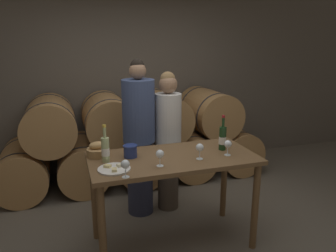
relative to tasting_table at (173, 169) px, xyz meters
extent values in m
plane|color=#665E51|center=(0.00, 0.00, -0.77)|extent=(10.00, 10.00, 0.00)
cube|color=#60594F|center=(0.00, 2.22, 0.83)|extent=(10.00, 0.12, 3.20)
cylinder|color=#A87A47|center=(-1.47, 1.61, -0.45)|extent=(0.65, 0.97, 0.65)
cylinder|color=#2D2D33|center=(-1.47, 1.30, -0.45)|extent=(0.66, 0.02, 0.66)
cylinder|color=#2D2D33|center=(-1.47, 1.92, -0.45)|extent=(0.66, 0.02, 0.66)
cylinder|color=#A87A47|center=(-0.74, 1.61, -0.45)|extent=(0.65, 0.97, 0.65)
cylinder|color=#2D2D33|center=(-0.74, 1.30, -0.45)|extent=(0.66, 0.02, 0.66)
cylinder|color=#2D2D33|center=(-0.74, 1.92, -0.45)|extent=(0.66, 0.02, 0.66)
cylinder|color=#A87A47|center=(0.00, 1.61, -0.45)|extent=(0.65, 0.97, 0.65)
cylinder|color=#2D2D33|center=(0.00, 1.30, -0.45)|extent=(0.66, 0.02, 0.66)
cylinder|color=#2D2D33|center=(0.00, 1.92, -0.45)|extent=(0.66, 0.02, 0.66)
cylinder|color=#A87A47|center=(0.74, 1.61, -0.45)|extent=(0.65, 0.97, 0.65)
cylinder|color=#2D2D33|center=(0.74, 1.30, -0.45)|extent=(0.66, 0.02, 0.66)
cylinder|color=#2D2D33|center=(0.74, 1.92, -0.45)|extent=(0.66, 0.02, 0.66)
cylinder|color=#A87A47|center=(1.47, 1.61, -0.45)|extent=(0.65, 0.97, 0.65)
cylinder|color=#2D2D33|center=(1.47, 1.30, -0.45)|extent=(0.66, 0.02, 0.66)
cylinder|color=#2D2D33|center=(1.47, 1.92, -0.45)|extent=(0.66, 0.02, 0.66)
cylinder|color=#A87A47|center=(-1.11, 1.61, 0.13)|extent=(0.65, 0.97, 0.65)
cylinder|color=#2D2D33|center=(-1.11, 1.30, 0.13)|extent=(0.66, 0.02, 0.66)
cylinder|color=#2D2D33|center=(-1.11, 1.92, 0.13)|extent=(0.66, 0.02, 0.66)
cylinder|color=#A87A47|center=(-0.37, 1.61, 0.13)|extent=(0.65, 0.97, 0.65)
cylinder|color=#2D2D33|center=(-0.37, 1.30, 0.13)|extent=(0.66, 0.02, 0.66)
cylinder|color=#2D2D33|center=(-0.37, 1.92, 0.13)|extent=(0.66, 0.02, 0.66)
cylinder|color=#A87A47|center=(0.37, 1.61, 0.13)|extent=(0.65, 0.97, 0.65)
cylinder|color=#2D2D33|center=(0.37, 1.30, 0.13)|extent=(0.66, 0.02, 0.66)
cylinder|color=#2D2D33|center=(0.37, 1.92, 0.13)|extent=(0.66, 0.02, 0.66)
cylinder|color=#A87A47|center=(1.11, 1.61, 0.13)|extent=(0.65, 0.97, 0.65)
cylinder|color=#2D2D33|center=(1.11, 1.30, 0.13)|extent=(0.66, 0.02, 0.66)
cylinder|color=#2D2D33|center=(1.11, 1.92, 0.13)|extent=(0.66, 0.02, 0.66)
cylinder|color=brown|center=(-0.70, -0.31, -0.34)|extent=(0.06, 0.06, 0.86)
cylinder|color=brown|center=(0.70, -0.31, -0.34)|extent=(0.06, 0.06, 0.86)
cylinder|color=brown|center=(-0.70, 0.31, -0.34)|extent=(0.06, 0.06, 0.86)
cylinder|color=brown|center=(0.70, 0.31, -0.34)|extent=(0.06, 0.06, 0.86)
cube|color=brown|center=(0.00, 0.00, 0.11)|extent=(1.53, 0.74, 0.04)
cylinder|color=#2D334C|center=(-0.16, 0.69, -0.34)|extent=(0.29, 0.29, 0.85)
cylinder|color=#3D4C75|center=(-0.16, 0.69, 0.42)|extent=(0.35, 0.35, 0.67)
sphere|color=#997051|center=(-0.16, 0.69, 0.85)|extent=(0.18, 0.18, 0.18)
sphere|color=black|center=(-0.16, 0.70, 0.90)|extent=(0.15, 0.15, 0.15)
cylinder|color=#4C4238|center=(0.18, 0.69, -0.39)|extent=(0.24, 0.24, 0.76)
cylinder|color=silver|center=(0.18, 0.69, 0.29)|extent=(0.29, 0.29, 0.60)
sphere|color=#997051|center=(0.18, 0.69, 0.69)|extent=(0.20, 0.20, 0.20)
sphere|color=olive|center=(0.18, 0.70, 0.75)|extent=(0.17, 0.17, 0.17)
cylinder|color=#193819|center=(0.51, 0.03, 0.24)|extent=(0.07, 0.07, 0.23)
cylinder|color=#193819|center=(0.51, 0.03, 0.40)|extent=(0.03, 0.03, 0.09)
cylinder|color=maroon|center=(0.51, 0.03, 0.46)|extent=(0.03, 0.03, 0.02)
cylinder|color=white|center=(0.51, 0.03, 0.22)|extent=(0.07, 0.07, 0.07)
cylinder|color=#ADBC7F|center=(-0.60, 0.05, 0.23)|extent=(0.07, 0.07, 0.22)
cylinder|color=#ADBC7F|center=(-0.60, 0.05, 0.39)|extent=(0.03, 0.03, 0.09)
cylinder|color=gold|center=(-0.60, 0.05, 0.45)|extent=(0.03, 0.03, 0.02)
cylinder|color=white|center=(-0.60, 0.05, 0.22)|extent=(0.07, 0.07, 0.07)
cylinder|color=navy|center=(-0.37, 0.10, 0.18)|extent=(0.12, 0.12, 0.11)
cylinder|color=navy|center=(-0.37, 0.10, 0.23)|extent=(0.13, 0.13, 0.01)
cylinder|color=#A87F4C|center=(-0.65, 0.23, 0.16)|extent=(0.21, 0.21, 0.07)
ellipsoid|color=tan|center=(-0.65, 0.23, 0.23)|extent=(0.15, 0.09, 0.07)
cylinder|color=white|center=(-0.56, -0.15, 0.13)|extent=(0.27, 0.27, 0.01)
cube|color=beige|center=(-0.51, -0.13, 0.15)|extent=(0.07, 0.06, 0.02)
cube|color=#E0CC7F|center=(-0.61, -0.12, 0.15)|extent=(0.07, 0.07, 0.02)
cube|color=beige|center=(-0.57, -0.21, 0.15)|extent=(0.05, 0.06, 0.02)
cylinder|color=white|center=(-0.50, -0.33, 0.13)|extent=(0.06, 0.06, 0.00)
cylinder|color=white|center=(-0.50, -0.33, 0.17)|extent=(0.01, 0.01, 0.07)
sphere|color=white|center=(-0.50, -0.33, 0.23)|extent=(0.07, 0.07, 0.07)
cylinder|color=white|center=(-0.18, -0.19, 0.13)|extent=(0.06, 0.06, 0.00)
cylinder|color=white|center=(-0.18, -0.19, 0.17)|extent=(0.01, 0.01, 0.07)
sphere|color=white|center=(-0.18, -0.19, 0.23)|extent=(0.07, 0.07, 0.07)
cylinder|color=white|center=(0.20, -0.14, 0.13)|extent=(0.06, 0.06, 0.00)
cylinder|color=white|center=(0.20, -0.14, 0.17)|extent=(0.01, 0.01, 0.07)
sphere|color=white|center=(0.20, -0.14, 0.23)|extent=(0.07, 0.07, 0.07)
cylinder|color=white|center=(0.49, -0.12, 0.13)|extent=(0.06, 0.06, 0.00)
cylinder|color=white|center=(0.49, -0.12, 0.17)|extent=(0.01, 0.01, 0.07)
sphere|color=white|center=(0.49, -0.12, 0.23)|extent=(0.07, 0.07, 0.07)
camera|label=1|loc=(-0.92, -2.67, 1.16)|focal=35.00mm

